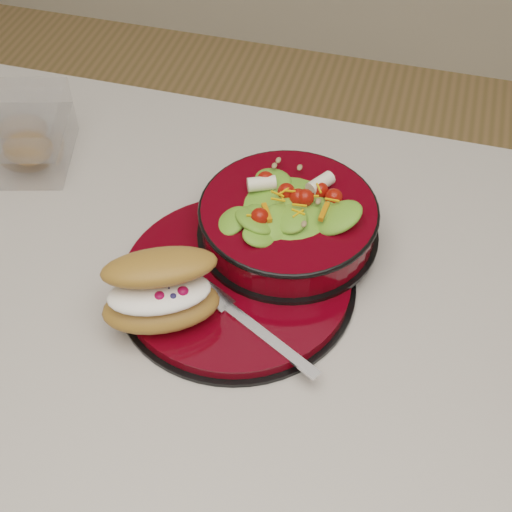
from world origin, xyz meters
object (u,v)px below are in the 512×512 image
(salad_bowl, at_px, (288,215))
(island_counter, at_px, (255,454))
(croissant, at_px, (161,291))
(dinner_plate, at_px, (237,281))
(fork, at_px, (253,326))

(salad_bowl, bearing_deg, island_counter, -103.60)
(island_counter, xyz_separation_m, croissant, (-0.09, -0.08, 0.51))
(salad_bowl, bearing_deg, croissant, -123.89)
(dinner_plate, bearing_deg, salad_bowl, 62.93)
(croissant, height_order, fork, croissant)
(fork, bearing_deg, island_counter, 42.05)
(island_counter, relative_size, salad_bowl, 5.22)
(island_counter, relative_size, dinner_plate, 4.11)
(croissant, bearing_deg, salad_bowl, 30.26)
(dinner_plate, xyz_separation_m, croissant, (-0.07, -0.08, 0.05))
(island_counter, distance_m, dinner_plate, 0.46)
(dinner_plate, xyz_separation_m, fork, (0.04, -0.07, 0.01))
(dinner_plate, distance_m, fork, 0.08)
(island_counter, distance_m, fork, 0.47)
(salad_bowl, xyz_separation_m, croissant, (-0.11, -0.16, 0.00))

